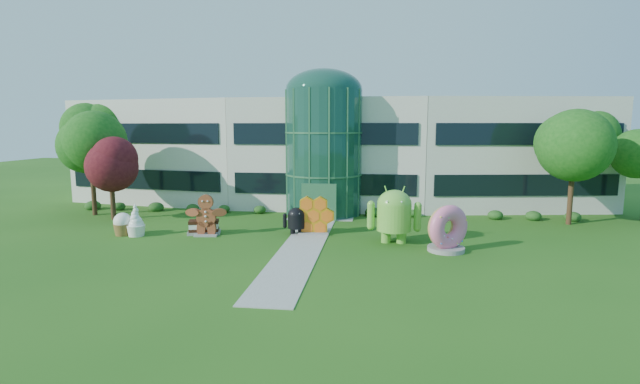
% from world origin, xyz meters
% --- Properties ---
extents(ground, '(140.00, 140.00, 0.00)m').
position_xyz_m(ground, '(0.00, 0.00, 0.00)').
color(ground, '#215114').
rests_on(ground, ground).
extents(building, '(46.00, 15.00, 9.30)m').
position_xyz_m(building, '(0.00, 18.00, 4.65)').
color(building, beige).
rests_on(building, ground).
extents(atrium, '(6.00, 6.00, 9.80)m').
position_xyz_m(atrium, '(0.00, 12.00, 4.90)').
color(atrium, '#194738').
rests_on(atrium, ground).
extents(walkway, '(2.40, 20.00, 0.04)m').
position_xyz_m(walkway, '(0.00, 2.00, 0.02)').
color(walkway, '#9E9E93').
rests_on(walkway, ground).
extents(tree_red, '(4.00, 4.00, 6.00)m').
position_xyz_m(tree_red, '(-15.50, 7.50, 3.00)').
color(tree_red, '#3F0C14').
rests_on(tree_red, ground).
extents(trees_backdrop, '(52.00, 8.00, 8.40)m').
position_xyz_m(trees_backdrop, '(0.00, 13.00, 4.20)').
color(trees_backdrop, '#154E13').
rests_on(trees_backdrop, ground).
extents(android_green, '(3.44, 2.36, 3.81)m').
position_xyz_m(android_green, '(5.33, 3.03, 1.91)').
color(android_green, '#6CBE3C').
rests_on(android_green, ground).
extents(android_black, '(1.96, 1.42, 2.08)m').
position_xyz_m(android_black, '(-0.90, 4.48, 1.04)').
color(android_black, black).
rests_on(android_black, ground).
extents(donut, '(2.85, 2.44, 2.69)m').
position_xyz_m(donut, '(8.22, 1.49, 1.35)').
color(donut, '#F65D8D').
rests_on(donut, ground).
extents(gingerbread, '(3.03, 1.45, 2.70)m').
position_xyz_m(gingerbread, '(-6.60, 3.41, 1.35)').
color(gingerbread, brown).
rests_on(gingerbread, ground).
extents(ice_cream_sandwich, '(2.28, 1.56, 0.93)m').
position_xyz_m(ice_cream_sandwich, '(-6.94, 3.83, 0.46)').
color(ice_cream_sandwich, black).
rests_on(ice_cream_sandwich, ground).
extents(honeycomb, '(2.94, 1.27, 2.25)m').
position_xyz_m(honeycomb, '(0.21, 4.65, 1.13)').
color(honeycomb, orange).
rests_on(honeycomb, ground).
extents(froyo, '(1.43, 1.43, 2.08)m').
position_xyz_m(froyo, '(-11.05, 2.71, 1.04)').
color(froyo, white).
rests_on(froyo, ground).
extents(cupcake, '(1.33, 1.33, 1.48)m').
position_xyz_m(cupcake, '(-12.01, 2.81, 0.74)').
color(cupcake, white).
rests_on(cupcake, ground).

